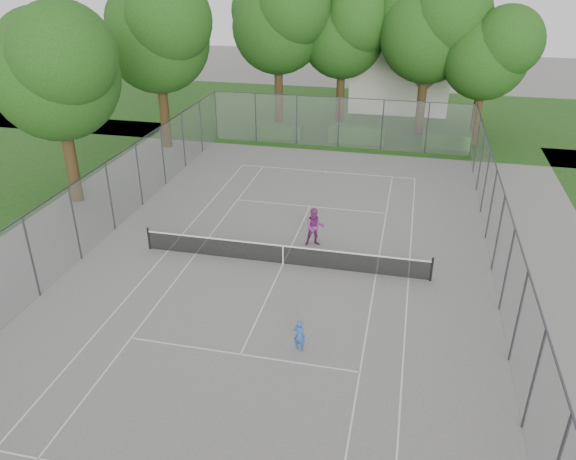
% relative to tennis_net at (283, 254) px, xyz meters
% --- Properties ---
extents(ground, '(120.00, 120.00, 0.00)m').
position_rel_tennis_net_xyz_m(ground, '(0.00, 0.00, -0.51)').
color(ground, slate).
rests_on(ground, ground).
extents(grass_far, '(60.00, 20.00, 0.00)m').
position_rel_tennis_net_xyz_m(grass_far, '(0.00, 26.00, -0.51)').
color(grass_far, '#1C4112').
rests_on(grass_far, ground).
extents(court_markings, '(11.03, 23.83, 0.01)m').
position_rel_tennis_net_xyz_m(court_markings, '(0.00, 0.00, -0.50)').
color(court_markings, silver).
rests_on(court_markings, ground).
extents(tennis_net, '(12.87, 0.10, 1.10)m').
position_rel_tennis_net_xyz_m(tennis_net, '(0.00, 0.00, 0.00)').
color(tennis_net, black).
rests_on(tennis_net, ground).
extents(perimeter_fence, '(18.08, 34.08, 3.52)m').
position_rel_tennis_net_xyz_m(perimeter_fence, '(0.00, 0.00, 1.30)').
color(perimeter_fence, '#38383D').
rests_on(perimeter_fence, ground).
extents(tree_far_left, '(7.98, 7.28, 11.47)m').
position_rel_tennis_net_xyz_m(tree_far_left, '(-5.48, 22.19, 7.37)').
color(tree_far_left, '#332412').
rests_on(tree_far_left, ground).
extents(tree_far_midleft, '(7.26, 6.63, 10.44)m').
position_rel_tennis_net_xyz_m(tree_far_midleft, '(-0.73, 23.27, 6.66)').
color(tree_far_midleft, '#332412').
rests_on(tree_far_midleft, ground).
extents(tree_far_midright, '(7.87, 7.19, 11.32)m').
position_rel_tennis_net_xyz_m(tree_far_midright, '(5.58, 21.52, 7.27)').
color(tree_far_midright, '#332412').
rests_on(tree_far_midright, ground).
extents(tree_far_right, '(6.63, 6.05, 9.53)m').
position_rel_tennis_net_xyz_m(tree_far_right, '(9.44, 19.84, 6.03)').
color(tree_far_right, '#332412').
rests_on(tree_far_right, ground).
extents(tree_side_back, '(7.90, 7.21, 11.36)m').
position_rel_tennis_net_xyz_m(tree_side_back, '(-11.74, 14.40, 7.29)').
color(tree_side_back, '#332412').
rests_on(tree_side_back, ground).
extents(tree_side_front, '(7.36, 6.72, 10.58)m').
position_rel_tennis_net_xyz_m(tree_side_front, '(-12.71, 4.35, 6.76)').
color(tree_side_front, '#332412').
rests_on(tree_side_front, ground).
extents(hedge_left, '(3.84, 1.15, 0.96)m').
position_rel_tennis_net_xyz_m(hedge_left, '(-4.80, 18.30, -0.03)').
color(hedge_left, '#1D4516').
rests_on(hedge_left, ground).
extents(hedge_mid, '(3.96, 1.13, 1.25)m').
position_rel_tennis_net_xyz_m(hedge_mid, '(1.16, 18.35, 0.11)').
color(hedge_mid, '#1D4516').
rests_on(hedge_mid, ground).
extents(hedge_right, '(3.40, 1.25, 1.02)m').
position_rel_tennis_net_xyz_m(hedge_right, '(7.47, 18.67, -0.00)').
color(hedge_right, '#1D4516').
rests_on(hedge_right, ground).
extents(house, '(8.16, 6.32, 10.15)m').
position_rel_tennis_net_xyz_m(house, '(3.58, 29.37, 3.58)').
color(house, silver).
rests_on(house, ground).
extents(girl_player, '(0.50, 0.40, 1.21)m').
position_rel_tennis_net_xyz_m(girl_player, '(1.92, -5.68, 0.09)').
color(girl_player, '#2D55AC').
rests_on(girl_player, ground).
extents(woman_player, '(1.06, 0.93, 1.85)m').
position_rel_tennis_net_xyz_m(woman_player, '(1.03, 2.10, 0.42)').
color(woman_player, '#832B75').
rests_on(woman_player, ground).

